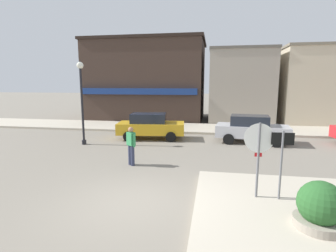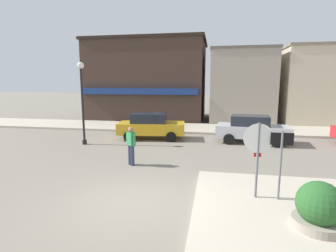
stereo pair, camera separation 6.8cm
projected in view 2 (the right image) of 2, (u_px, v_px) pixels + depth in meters
ground_plane at (133, 203)px, 7.47m from camera, size 160.00×160.00×0.00m
sidewalk_corner at (317, 211)px, 6.82m from camera, size 6.40×4.80×0.15m
kerb_far at (184, 128)px, 19.55m from camera, size 80.00×4.00×0.15m
stop_sign at (258, 151)px, 7.29m from camera, size 0.82×0.07×2.30m
one_way_sign at (281, 159)px, 7.17m from camera, size 0.60×0.06×2.10m
planter at (319, 210)px, 5.85m from camera, size 1.10×1.10×1.23m
lamp_post at (82, 91)px, 14.15m from camera, size 0.36×0.36×4.54m
parked_car_nearest at (151, 126)px, 15.95m from camera, size 4.17×2.22×1.56m
parked_car_second at (252, 129)px, 14.90m from camera, size 4.17×2.22×1.56m
pedestrian_crossing_near at (131, 145)px, 10.78m from camera, size 0.49×0.41×1.61m
building_corner_shop at (149, 80)px, 25.05m from camera, size 10.67×7.53×7.25m
building_storefront_left_near at (240, 86)px, 23.13m from camera, size 5.28×6.24×6.19m
building_storefront_left_mid at (322, 86)px, 22.44m from camera, size 7.32×7.21×6.31m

